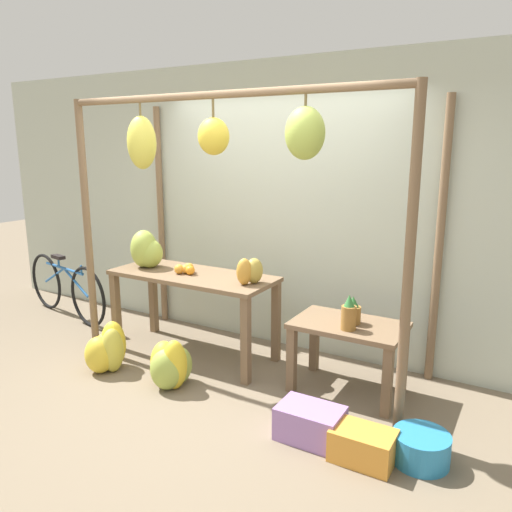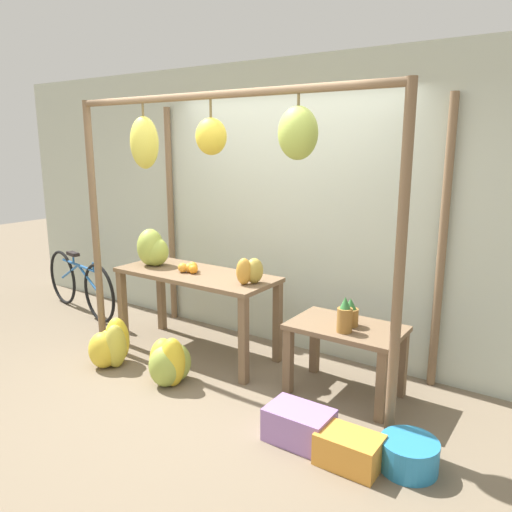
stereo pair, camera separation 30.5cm
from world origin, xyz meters
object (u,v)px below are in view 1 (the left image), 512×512
Objects in this scene: orange_pile at (186,269)px; blue_bucket at (421,448)px; papaya_pile at (250,271)px; banana_pile_ground_right at (170,366)px; fruit_crate_purple at (363,445)px; fruit_crate_white at (310,423)px; parked_bicycle at (66,287)px; banana_pile_on_table at (146,251)px; banana_pile_ground_left at (107,350)px; pineapple_cluster at (351,313)px.

blue_bucket is (2.35, -0.61, -0.76)m from orange_pile.
banana_pile_ground_right is at bearing -125.00° from papaya_pile.
fruit_crate_purple is at bearing -30.58° from papaya_pile.
fruit_crate_white is 3.65m from parked_bicycle.
orange_pile is 1.98m from parked_bicycle.
banana_pile_ground_right is 1.35m from fruit_crate_white.
blue_bucket is 0.91× the size of fruit_crate_purple.
banana_pile_on_table reaches higher than papaya_pile.
banana_pile_on_table reaches higher than banana_pile_ground_left.
pineapple_cluster is 0.17× the size of parked_bicycle.
banana_pile_ground_right reaches higher than blue_bucket.
orange_pile reaches higher than parked_bicycle.
pineapple_cluster is 0.64× the size of fruit_crate_white.
papaya_pile is at bearing 55.00° from banana_pile_ground_right.
parked_bicycle is at bearing 166.21° from fruit_crate_white.
parked_bicycle is at bearing 176.00° from orange_pile.
banana_pile_ground_left is 0.27× the size of parked_bicycle.
fruit_crate_white is at bearing -2.39° from banana_pile_ground_left.
papaya_pile reaches higher than fruit_crate_purple.
pineapple_cluster reaches higher than banana_pile_ground_right.
pineapple_cluster reaches higher than fruit_crate_white.
banana_pile_ground_right is 1.75m from fruit_crate_purple.
orange_pile is at bearing 1.02° from banana_pile_on_table.
banana_pile_ground_right is (0.71, 0.03, 0.00)m from banana_pile_ground_left.
orange_pile is 0.46× the size of banana_pile_ground_right.
fruit_crate_purple is (0.40, -0.05, -0.01)m from fruit_crate_white.
parked_bicycle reaches higher than fruit_crate_purple.
fruit_crate_white is (-0.01, -0.73, -0.59)m from pineapple_cluster.
papaya_pile is (1.20, -0.00, -0.05)m from banana_pile_on_table.
banana_pile_on_table is at bearing -5.70° from parked_bicycle.
pineapple_cluster is 0.63× the size of banana_pile_ground_left.
blue_bucket is at bearing -11.97° from banana_pile_on_table.
banana_pile_ground_right is (-1.35, -0.61, -0.52)m from pineapple_cluster.
blue_bucket is at bearing 0.79° from banana_pile_ground_left.
fruit_crate_white is 1.60× the size of papaya_pile.
banana_pile_ground_left is at bearing -27.72° from parked_bicycle.
banana_pile_on_table reaches higher than parked_bicycle.
orange_pile is at bearing 179.74° from pineapple_cluster.
banana_pile_ground_left is 2.78m from blue_bucket.
banana_pile_ground_right reaches higher than fruit_crate_white.
fruit_crate_purple is at bearing -151.93° from blue_bucket.
banana_pile_ground_right is 1.11× the size of fruit_crate_purple.
fruit_crate_purple is (2.02, -0.79, -0.75)m from orange_pile.
banana_pile_ground_right is (0.28, -0.62, -0.67)m from orange_pile.
blue_bucket is (2.84, -0.60, -0.89)m from banana_pile_on_table.
parked_bicycle reaches higher than banana_pile_ground_left.
orange_pile is (0.49, 0.01, -0.13)m from banana_pile_on_table.
blue_bucket is 1.94m from papaya_pile.
pineapple_cluster reaches higher than fruit_crate_purple.
pineapple_cluster is at bearing 0.19° from papaya_pile.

